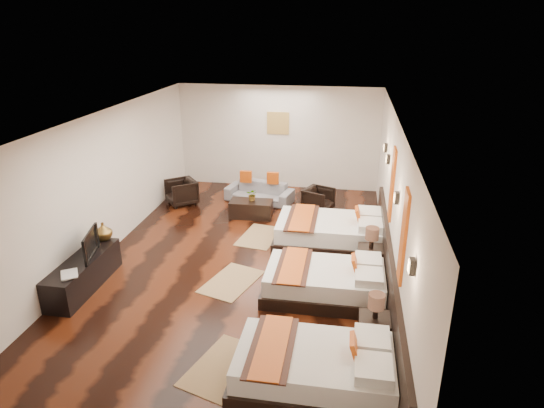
% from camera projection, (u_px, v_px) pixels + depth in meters
% --- Properties ---
extents(floor, '(5.50, 9.50, 0.01)m').
position_uv_depth(floor, '(240.00, 265.00, 9.09)').
color(floor, black).
rests_on(floor, ground).
extents(ceiling, '(5.50, 9.50, 0.01)m').
position_uv_depth(ceiling, '(236.00, 120.00, 8.07)').
color(ceiling, white).
rests_on(ceiling, floor).
extents(back_wall, '(5.50, 0.01, 2.80)m').
position_uv_depth(back_wall, '(278.00, 137.00, 12.94)').
color(back_wall, silver).
rests_on(back_wall, floor).
extents(left_wall, '(0.01, 9.50, 2.80)m').
position_uv_depth(left_wall, '(97.00, 189.00, 9.00)').
color(left_wall, silver).
rests_on(left_wall, floor).
extents(right_wall, '(0.01, 9.50, 2.80)m').
position_uv_depth(right_wall, '(393.00, 206.00, 8.15)').
color(right_wall, silver).
rests_on(right_wall, floor).
extents(headboard_panel, '(0.08, 6.60, 0.90)m').
position_uv_depth(headboard_panel, '(389.00, 278.00, 7.77)').
color(headboard_panel, black).
rests_on(headboard_panel, floor).
extents(bed_near, '(2.07, 1.30, 0.79)m').
position_uv_depth(bed_near, '(316.00, 368.00, 6.01)').
color(bed_near, black).
rests_on(bed_near, floor).
extents(bed_mid, '(2.06, 1.30, 0.79)m').
position_uv_depth(bed_mid, '(326.00, 282.00, 8.00)').
color(bed_mid, black).
rests_on(bed_mid, floor).
extents(bed_far, '(2.29, 1.44, 0.87)m').
position_uv_depth(bed_far, '(332.00, 232.00, 9.79)').
color(bed_far, black).
rests_on(bed_far, floor).
extents(nightstand_a, '(0.44, 0.44, 0.87)m').
position_uv_depth(nightstand_a, '(374.00, 329.00, 6.72)').
color(nightstand_a, black).
rests_on(nightstand_a, floor).
extents(nightstand_b, '(0.46, 0.46, 0.92)m').
position_uv_depth(nightstand_b, '(370.00, 257.00, 8.71)').
color(nightstand_b, black).
rests_on(nightstand_b, floor).
extents(jute_mat_near, '(1.08, 1.37, 0.01)m').
position_uv_depth(jute_mat_near, '(223.00, 367.00, 6.42)').
color(jute_mat_near, '#99774E').
rests_on(jute_mat_near, floor).
extents(jute_mat_mid, '(1.08, 1.37, 0.01)m').
position_uv_depth(jute_mat_mid, '(232.00, 282.00, 8.51)').
color(jute_mat_mid, '#99774E').
rests_on(jute_mat_mid, floor).
extents(jute_mat_far, '(0.94, 1.31, 0.01)m').
position_uv_depth(jute_mat_far, '(260.00, 236.00, 10.29)').
color(jute_mat_far, '#99774E').
rests_on(jute_mat_far, floor).
extents(tv_console, '(0.50, 1.80, 0.55)m').
position_uv_depth(tv_console, '(84.00, 273.00, 8.24)').
color(tv_console, black).
rests_on(tv_console, floor).
extents(tv, '(0.30, 0.81, 0.47)m').
position_uv_depth(tv, '(86.00, 244.00, 8.18)').
color(tv, black).
rests_on(tv, tv_console).
extents(book, '(0.40, 0.43, 0.03)m').
position_uv_depth(book, '(61.00, 276.00, 7.58)').
color(book, black).
rests_on(book, tv_console).
extents(figurine, '(0.38, 0.38, 0.34)m').
position_uv_depth(figurine, '(103.00, 231.00, 8.83)').
color(figurine, brown).
rests_on(figurine, tv_console).
extents(sofa, '(1.83, 1.04, 0.50)m').
position_uv_depth(sofa, '(259.00, 192.00, 12.21)').
color(sofa, gray).
rests_on(sofa, floor).
extents(armchair_left, '(0.98, 0.97, 0.64)m').
position_uv_depth(armchair_left, '(181.00, 192.00, 12.01)').
color(armchair_left, black).
rests_on(armchair_left, floor).
extents(armchair_right, '(0.84, 0.83, 0.59)m').
position_uv_depth(armchair_right, '(318.00, 200.00, 11.57)').
color(armchair_right, black).
rests_on(armchair_right, floor).
extents(coffee_table, '(1.01, 0.52, 0.40)m').
position_uv_depth(coffee_table, '(251.00, 209.00, 11.27)').
color(coffee_table, black).
rests_on(coffee_table, floor).
extents(table_plant, '(0.28, 0.25, 0.30)m').
position_uv_depth(table_plant, '(252.00, 195.00, 11.17)').
color(table_plant, '#246220').
rests_on(table_plant, coffee_table).
extents(orange_panel_a, '(0.04, 0.40, 1.30)m').
position_uv_depth(orange_panel_a, '(404.00, 237.00, 6.30)').
color(orange_panel_a, '#D86014').
rests_on(orange_panel_a, right_wall).
extents(orange_panel_b, '(0.04, 0.40, 1.30)m').
position_uv_depth(orange_panel_b, '(392.00, 184.00, 8.32)').
color(orange_panel_b, '#D86014').
rests_on(orange_panel_b, right_wall).
extents(sconce_near, '(0.07, 0.12, 0.18)m').
position_uv_depth(sconce_near, '(412.00, 266.00, 5.24)').
color(sconce_near, black).
rests_on(sconce_near, right_wall).
extents(sconce_mid, '(0.07, 0.12, 0.18)m').
position_uv_depth(sconce_mid, '(396.00, 198.00, 7.26)').
color(sconce_mid, black).
rests_on(sconce_mid, right_wall).
extents(sconce_far, '(0.07, 0.12, 0.18)m').
position_uv_depth(sconce_far, '(388.00, 159.00, 9.28)').
color(sconce_far, black).
rests_on(sconce_far, right_wall).
extents(sconce_lounge, '(0.07, 0.12, 0.18)m').
position_uv_depth(sconce_lounge, '(385.00, 148.00, 10.11)').
color(sconce_lounge, black).
rests_on(sconce_lounge, right_wall).
extents(gold_artwork, '(0.60, 0.04, 0.60)m').
position_uv_depth(gold_artwork, '(278.00, 123.00, 12.78)').
color(gold_artwork, '#AD873F').
rests_on(gold_artwork, back_wall).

